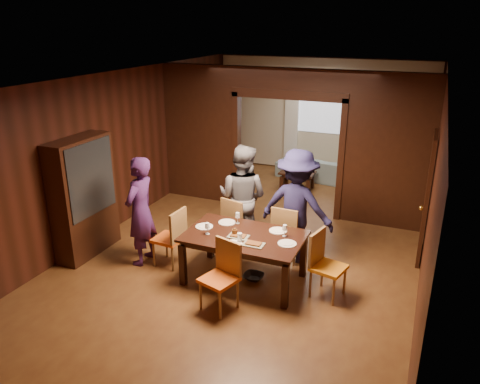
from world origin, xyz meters
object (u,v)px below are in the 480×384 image
at_px(coffee_table, 297,180).
at_px(person_grey, 242,197).
at_px(dining_table, 244,258).
at_px(chair_left, 169,237).
at_px(person_purple, 140,211).
at_px(person_navy, 297,206).
at_px(chair_right, 329,266).
at_px(chair_far_r, 288,232).
at_px(sofa, 315,168).
at_px(chair_far_l, 239,223).
at_px(chair_near, 219,278).
at_px(hutch, 84,197).

bearing_deg(coffee_table, person_grey, -90.72).
relative_size(dining_table, coffee_table, 2.19).
bearing_deg(coffee_table, chair_left, -101.65).
bearing_deg(person_purple, person_grey, 129.94).
relative_size(person_purple, person_grey, 0.97).
height_order(person_purple, coffee_table, person_purple).
relative_size(person_grey, person_navy, 0.98).
xyz_separation_m(person_purple, dining_table, (1.75, 0.08, -0.51)).
bearing_deg(person_grey, person_navy, 179.55).
height_order(coffee_table, chair_right, chair_right).
bearing_deg(person_grey, chair_far_r, 174.30).
bearing_deg(chair_left, chair_far_r, 121.23).
relative_size(sofa, coffee_table, 2.33).
xyz_separation_m(chair_far_l, chair_near, (0.44, -1.75, 0.00)).
relative_size(coffee_table, chair_right, 0.82).
distance_m(dining_table, chair_near, 0.83).
bearing_deg(chair_right, chair_left, 104.88).
distance_m(chair_left, chair_far_l, 1.24).
bearing_deg(person_navy, chair_far_l, 8.44).
distance_m(coffee_table, chair_far_l, 3.42).
bearing_deg(person_purple, chair_near, 65.44).
xyz_separation_m(sofa, coffee_table, (-0.21, -0.86, -0.07)).
bearing_deg(person_purple, chair_far_r, 113.40).
xyz_separation_m(chair_far_r, hutch, (-3.21, -1.05, 0.52)).
relative_size(coffee_table, chair_near, 0.82).
distance_m(sofa, dining_table, 5.20).
xyz_separation_m(dining_table, chair_right, (1.27, 0.06, 0.10)).
xyz_separation_m(person_purple, chair_near, (1.72, -0.74, -0.41)).
bearing_deg(person_navy, dining_table, 67.42).
relative_size(person_purple, chair_near, 1.84).
distance_m(chair_left, chair_right, 2.58).
distance_m(person_navy, chair_far_r, 0.47).
xyz_separation_m(sofa, chair_left, (-1.10, -5.19, 0.21)).
height_order(person_grey, chair_left, person_grey).
bearing_deg(chair_far_r, chair_right, 138.11).
xyz_separation_m(chair_left, chair_far_r, (1.71, 0.90, 0.00)).
xyz_separation_m(dining_table, coffee_table, (-0.42, 4.33, -0.18)).
bearing_deg(hutch, person_navy, 18.74).
height_order(person_purple, chair_left, person_purple).
bearing_deg(dining_table, coffee_table, 95.48).
distance_m(sofa, chair_far_r, 4.34).
height_order(person_purple, hutch, hutch).
bearing_deg(person_purple, chair_right, 91.63).
bearing_deg(sofa, chair_far_r, 105.85).
bearing_deg(chair_left, chair_far_l, 141.25).
relative_size(chair_left, chair_far_l, 1.00).
bearing_deg(chair_left, chair_near, 60.57).
bearing_deg(chair_near, dining_table, 105.13).
bearing_deg(dining_table, chair_near, -92.13).
bearing_deg(chair_far_l, sofa, -78.89).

